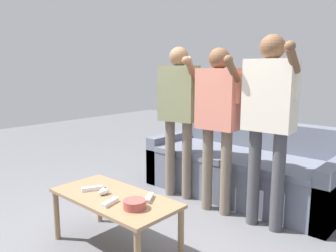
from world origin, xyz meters
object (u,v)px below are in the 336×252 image
(coffee_table, at_px, (114,203))
(player_right, at_px, (269,110))
(game_remote_nunchuk, at_px, (104,191))
(player_left, at_px, (179,105))
(game_remote_wand_far, at_px, (149,198))
(snack_bowl, at_px, (135,204))
(player_center, at_px, (218,111))
(game_remote_wand_spare, at_px, (110,202))
(couch, at_px, (243,169))
(game_remote_wand_near, at_px, (92,189))

(coffee_table, height_order, player_right, player_right)
(game_remote_nunchuk, xyz_separation_m, player_left, (-0.25, 1.16, 0.54))
(coffee_table, bearing_deg, game_remote_wand_far, 26.52)
(snack_bowl, height_order, player_right, player_right)
(player_left, height_order, player_center, player_left)
(snack_bowl, xyz_separation_m, game_remote_wand_spare, (-0.18, -0.07, -0.01))
(couch, xyz_separation_m, game_remote_nunchuk, (-0.23, -1.68, 0.17))
(player_left, bearing_deg, game_remote_nunchuk, -77.87)
(player_left, xyz_separation_m, game_remote_wand_near, (0.11, -1.17, -0.55))
(game_remote_wand_near, height_order, game_remote_wand_spare, same)
(game_remote_wand_far, xyz_separation_m, game_remote_wand_spare, (-0.15, -0.24, 0.00))
(game_remote_nunchuk, bearing_deg, game_remote_wand_near, -175.66)
(player_center, bearing_deg, game_remote_nunchuk, -103.47)
(player_right, bearing_deg, game_remote_nunchuk, -123.95)
(game_remote_wand_spare, bearing_deg, player_right, 64.59)
(snack_bowl, bearing_deg, game_remote_wand_spare, -159.82)
(player_center, bearing_deg, game_remote_wand_far, -86.22)
(player_right, bearing_deg, couch, 133.32)
(game_remote_nunchuk, bearing_deg, player_right, 56.05)
(snack_bowl, bearing_deg, coffee_table, 170.18)
(coffee_table, xyz_separation_m, player_right, (0.67, 1.09, 0.65))
(game_remote_wand_far, distance_m, game_remote_wand_spare, 0.28)
(couch, xyz_separation_m, player_left, (-0.48, -0.52, 0.70))
(snack_bowl, bearing_deg, couch, 94.49)
(player_left, xyz_separation_m, game_remote_wand_far, (0.58, -1.01, -0.55))
(couch, bearing_deg, coffee_table, -94.93)
(couch, height_order, player_center, player_center)
(player_left, bearing_deg, game_remote_wand_near, -84.49)
(player_right, distance_m, game_remote_wand_near, 1.55)
(game_remote_wand_spare, bearing_deg, snack_bowl, 20.18)
(couch, bearing_deg, player_center, -86.04)
(game_remote_nunchuk, height_order, game_remote_wand_spare, game_remote_nunchuk)
(couch, relative_size, game_remote_wand_far, 13.62)
(coffee_table, relative_size, game_remote_wand_far, 6.77)
(player_center, bearing_deg, player_right, 1.49)
(player_left, height_order, player_right, player_right)
(coffee_table, height_order, game_remote_nunchuk, game_remote_nunchuk)
(couch, relative_size, game_remote_nunchuk, 23.10)
(coffee_table, xyz_separation_m, player_left, (-0.33, 1.13, 0.62))
(coffee_table, height_order, game_remote_wand_spare, game_remote_wand_spare)
(player_center, relative_size, game_remote_wand_near, 9.82)
(snack_bowl, relative_size, player_right, 0.09)
(game_remote_nunchuk, height_order, player_center, player_center)
(player_left, xyz_separation_m, player_right, (1.00, -0.04, 0.04))
(coffee_table, bearing_deg, player_center, 80.41)
(game_remote_nunchuk, xyz_separation_m, game_remote_wand_near, (-0.14, -0.01, -0.01))
(snack_bowl, height_order, game_remote_nunchuk, snack_bowl)
(coffee_table, xyz_separation_m, game_remote_wand_spare, (0.10, -0.11, 0.07))
(player_left, bearing_deg, couch, 47.51)
(snack_bowl, height_order, game_remote_wand_spare, snack_bowl)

